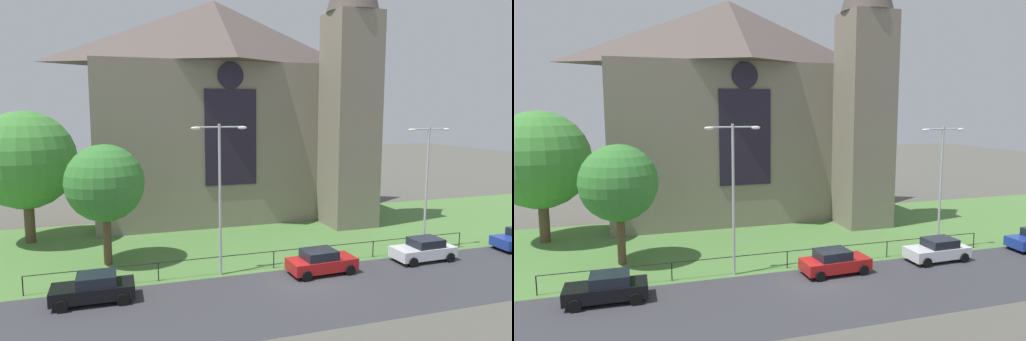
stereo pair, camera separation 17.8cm
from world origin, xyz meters
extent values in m
plane|color=#56544C|center=(0.00, 10.00, 0.00)|extent=(160.00, 160.00, 0.00)
cube|color=#38383D|center=(0.00, -2.00, 0.00)|extent=(120.00, 8.00, 0.01)
cube|color=#517F3D|center=(0.00, 8.00, 0.00)|extent=(120.00, 20.00, 0.01)
cube|color=gray|center=(-0.95, 19.17, 7.00)|extent=(22.00, 12.00, 14.00)
pyramid|color=#594C47|center=(-0.95, 19.17, 17.00)|extent=(22.00, 12.00, 6.00)
cube|color=black|center=(-0.95, 13.12, 7.70)|extent=(4.40, 0.16, 8.00)
cylinder|color=black|center=(-0.95, 13.12, 12.80)|extent=(2.20, 0.15, 2.20)
cube|color=gray|center=(9.05, 11.17, 9.00)|extent=(4.00, 4.00, 18.00)
cylinder|color=black|center=(-0.95, 2.50, 1.10)|extent=(28.85, 0.05, 0.05)
cylinder|color=black|center=(-15.38, 2.50, 0.55)|extent=(0.07, 0.07, 1.10)
cylinder|color=black|center=(-8.16, 2.50, 0.55)|extent=(0.07, 0.07, 1.10)
cylinder|color=black|center=(-0.95, 2.50, 0.55)|extent=(0.06, 0.07, 1.10)
cylinder|color=black|center=(6.26, 2.50, 0.55)|extent=(0.06, 0.07, 1.10)
cylinder|color=black|center=(13.47, 2.50, 0.55)|extent=(0.07, 0.07, 1.10)
cylinder|color=brown|center=(-16.62, 13.46, 1.78)|extent=(0.74, 0.74, 3.55)
sphere|color=#428C38|center=(-16.62, 13.46, 6.30)|extent=(7.32, 7.32, 7.32)
cylinder|color=brown|center=(-10.99, 6.49, 1.75)|extent=(0.52, 0.52, 3.51)
sphere|color=#387F33|center=(-10.99, 6.49, 5.37)|extent=(4.97, 4.97, 4.97)
cylinder|color=#B2B2B7|center=(-4.43, 2.40, 4.60)|extent=(0.16, 0.16, 9.20)
cylinder|color=#B2B2B7|center=(-5.13, 2.40, 9.00)|extent=(1.40, 0.10, 0.10)
cylinder|color=#B2B2B7|center=(-3.73, 2.40, 9.00)|extent=(1.40, 0.10, 0.10)
ellipsoid|color=white|center=(-5.83, 2.40, 8.95)|extent=(0.57, 0.26, 0.20)
ellipsoid|color=white|center=(-3.03, 2.40, 8.95)|extent=(0.57, 0.26, 0.20)
cylinder|color=#B2B2B7|center=(10.28, 2.40, 4.45)|extent=(0.16, 0.16, 8.90)
cylinder|color=#B2B2B7|center=(9.58, 2.40, 8.70)|extent=(1.40, 0.10, 0.10)
cylinder|color=#B2B2B7|center=(10.98, 2.40, 8.70)|extent=(1.40, 0.10, 0.10)
ellipsoid|color=white|center=(8.88, 2.40, 8.65)|extent=(0.57, 0.26, 0.20)
ellipsoid|color=white|center=(11.68, 2.40, 8.65)|extent=(0.57, 0.26, 0.20)
cube|color=black|center=(-11.72, 0.52, 0.61)|extent=(4.21, 1.83, 0.70)
cube|color=black|center=(-11.52, 0.52, 1.23)|extent=(2.01, 1.61, 0.55)
cylinder|color=black|center=(-13.19, -0.37, 0.32)|extent=(0.64, 0.22, 0.64)
cylinder|color=black|center=(-13.18, 1.43, 0.32)|extent=(0.64, 0.22, 0.64)
cylinder|color=black|center=(-10.25, -0.39, 0.32)|extent=(0.64, 0.22, 0.64)
cylinder|color=black|center=(-10.24, 1.41, 0.32)|extent=(0.64, 0.22, 0.64)
cube|color=#B21919|center=(1.56, 0.75, 0.61)|extent=(4.28, 2.01, 0.70)
cube|color=black|center=(1.36, 0.74, 1.23)|extent=(2.08, 1.70, 0.55)
cylinder|color=black|center=(2.98, 1.72, 0.32)|extent=(0.65, 0.25, 0.64)
cylinder|color=black|center=(3.07, -0.08, 0.32)|extent=(0.65, 0.25, 0.64)
cylinder|color=black|center=(0.04, 1.57, 0.32)|extent=(0.65, 0.25, 0.64)
cylinder|color=black|center=(0.13, -0.22, 0.32)|extent=(0.65, 0.25, 0.64)
cube|color=silver|center=(9.06, 0.89, 0.61)|extent=(4.25, 1.92, 0.70)
cube|color=black|center=(9.26, 0.89, 1.23)|extent=(2.04, 1.65, 0.55)
cylinder|color=black|center=(7.62, -0.05, 0.32)|extent=(0.65, 0.24, 0.64)
cylinder|color=black|center=(7.57, 1.75, 0.32)|extent=(0.65, 0.24, 0.64)
cylinder|color=black|center=(10.56, 0.03, 0.32)|extent=(0.65, 0.24, 0.64)
cylinder|color=black|center=(10.51, 1.83, 0.32)|extent=(0.65, 0.24, 0.64)
cylinder|color=black|center=(16.09, 1.75, 0.32)|extent=(0.65, 0.24, 0.64)
camera|label=1|loc=(-10.51, -23.78, 10.04)|focal=32.01mm
camera|label=2|loc=(-10.34, -23.83, 10.04)|focal=32.01mm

